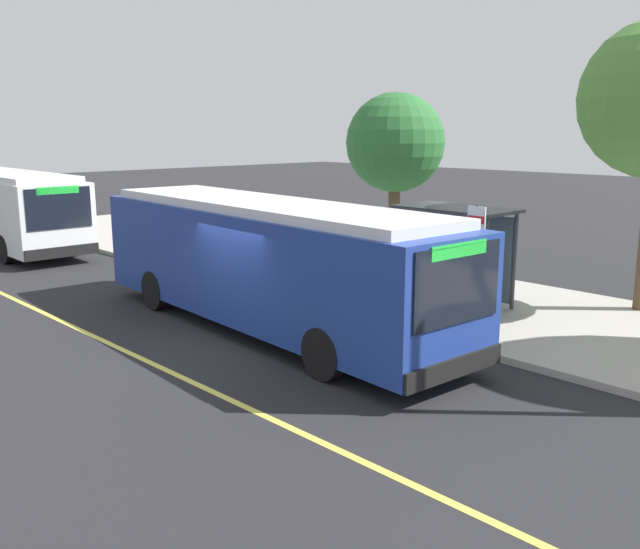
% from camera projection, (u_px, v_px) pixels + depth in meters
% --- Properties ---
extents(ground_plane, '(120.00, 120.00, 0.00)m').
position_uv_depth(ground_plane, '(243.00, 341.00, 15.02)').
color(ground_plane, '#232326').
extents(sidewalk_curb, '(44.00, 6.40, 0.15)m').
position_uv_depth(sidewalk_curb, '(416.00, 293.00, 19.05)').
color(sidewalk_curb, '#A8A399').
rests_on(sidewalk_curb, ground_plane).
extents(lane_stripe_center, '(36.00, 0.14, 0.01)m').
position_uv_depth(lane_stripe_center, '(154.00, 364.00, 13.53)').
color(lane_stripe_center, '#E0D64C').
rests_on(lane_stripe_center, ground_plane).
extents(transit_bus_main, '(11.08, 3.23, 2.95)m').
position_uv_depth(transit_bus_main, '(267.00, 260.00, 15.63)').
color(transit_bus_main, navy).
rests_on(transit_bus_main, ground_plane).
extents(transit_bus_second, '(10.32, 2.73, 2.95)m').
position_uv_depth(transit_bus_second, '(6.00, 207.00, 26.34)').
color(transit_bus_second, white).
rests_on(transit_bus_second, ground_plane).
extents(bus_shelter, '(2.90, 1.60, 2.48)m').
position_uv_depth(bus_shelter, '(453.00, 234.00, 17.47)').
color(bus_shelter, '#333338').
rests_on(bus_shelter, sidewalk_curb).
extents(waiting_bench, '(1.60, 0.48, 0.95)m').
position_uv_depth(waiting_bench, '(454.00, 286.00, 17.46)').
color(waiting_bench, brown).
rests_on(waiting_bench, sidewalk_curb).
extents(route_sign_post, '(0.44, 0.08, 2.80)m').
position_uv_depth(route_sign_post, '(475.00, 252.00, 14.71)').
color(route_sign_post, '#333338').
rests_on(route_sign_post, sidewalk_curb).
extents(pedestrian_commuter, '(0.24, 0.40, 1.69)m').
position_uv_depth(pedestrian_commuter, '(410.00, 274.00, 16.53)').
color(pedestrian_commuter, '#282D47').
rests_on(pedestrian_commuter, sidewalk_curb).
extents(street_tree_downstreet, '(2.93, 2.93, 5.45)m').
position_uv_depth(street_tree_downstreet, '(395.00, 144.00, 20.45)').
color(street_tree_downstreet, brown).
rests_on(street_tree_downstreet, sidewalk_curb).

